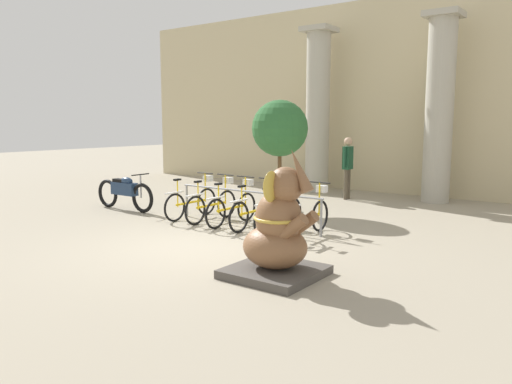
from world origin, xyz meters
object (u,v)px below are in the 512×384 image
Objects in this scene: person_pedestrian at (348,162)px; elephant_statue at (278,233)px; bicycle_1 at (213,204)px; bicycle_3 at (256,210)px; bicycle_4 at (280,213)px; bicycle_2 at (233,207)px; bicycle_5 at (308,216)px; bicycle_0 at (192,201)px; potted_tree at (280,132)px; motorcycle at (125,192)px.

elephant_statue is at bearing -71.40° from person_pedestrian.
bicycle_1 and bicycle_3 have the same top height.
bicycle_2 is at bearing 179.22° from bicycle_4.
bicycle_5 is at bearing -0.30° from bicycle_1.
bicycle_0 is at bearing -179.64° from bicycle_1.
potted_tree is at bearing 134.60° from bicycle_5.
person_pedestrian is (3.78, 4.98, 0.61)m from motorcycle.
bicycle_1 is 1.00× the size of bicycle_5.
bicycle_0 is 0.96× the size of person_pedestrian.
bicycle_3 is 0.62m from bicycle_4.
person_pedestrian is at bearing 85.05° from bicycle_2.
bicycle_4 is (2.50, -0.06, 0.00)m from bicycle_0.
bicycle_2 and bicycle_3 have the same top height.
motorcycle is 4.23m from potted_tree.
bicycle_5 is at bearing -0.17° from bicycle_0.
bicycle_0 is at bearing -109.38° from person_pedestrian.
motorcycle is at bearing -143.72° from potted_tree.
bicycle_4 is 0.82× the size of motorcycle.
bicycle_3 is at bearing -1.40° from bicycle_0.
bicycle_2 is 2.66m from potted_tree.
bicycle_1 is at bearing 143.81° from elephant_statue.
bicycle_0 and bicycle_3 have the same top height.
bicycle_2 is 1.87m from bicycle_5.
bicycle_4 is at bearing -175.54° from bicycle_5.
bicycle_1 is 4.32m from elephant_statue.
bicycle_0 reaches higher than motorcycle.
bicycle_2 is at bearing 179.54° from bicycle_3.
bicycle_5 is 0.96× the size of person_pedestrian.
bicycle_0 is 1.25m from bicycle_2.
bicycle_2 is 4.83m from person_pedestrian.
bicycle_4 is 0.63m from bicycle_5.
person_pedestrian is at bearing 77.61° from bicycle_1.
bicycle_2 is 0.96× the size of person_pedestrian.
bicycle_2 is at bearing -84.91° from potted_tree.
bicycle_5 is at bearing 4.46° from bicycle_4.
elephant_statue is (2.86, -2.50, 0.25)m from bicycle_2.
bicycle_5 is at bearing 1.68° from bicycle_3.
elephant_statue is 0.91× the size of motorcycle.
bicycle_1 is 1.00× the size of bicycle_3.
bicycle_2 is at bearing -179.03° from bicycle_5.
bicycle_5 is 2.73m from elephant_statue.
bicycle_4 is (1.25, -0.02, 0.00)m from bicycle_2.
bicycle_3 is at bearing 2.95° from motorcycle.
bicycle_5 is at bearing 111.23° from elephant_statue.
bicycle_0 and bicycle_4 have the same top height.
elephant_statue is 6.64m from motorcycle.
elephant_statue reaches higher than bicycle_2.
motorcycle is at bearing -177.35° from bicycle_5.
elephant_statue is (1.61, -2.49, 0.25)m from bicycle_4.
bicycle_3 is 2.78m from potted_tree.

